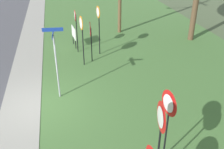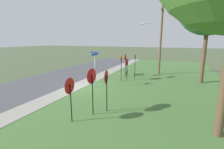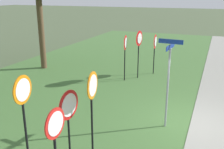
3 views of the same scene
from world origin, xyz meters
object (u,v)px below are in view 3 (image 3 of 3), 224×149
stop_sign_near_left (24,109)px  yield_sign_near_right (155,45)px  stop_sign_near_right (69,113)px  stop_sign_far_left (56,143)px  stop_sign_far_center (92,99)px  yield_sign_near_left (126,47)px  street_name_post (168,77)px  yield_sign_far_left (139,43)px

stop_sign_near_left → yield_sign_near_right: bearing=-9.2°
stop_sign_near_left → stop_sign_near_right: size_ratio=1.26×
stop_sign_far_left → yield_sign_near_right: 11.03m
stop_sign_near_right → stop_sign_far_center: 0.69m
yield_sign_near_left → street_name_post: size_ratio=0.79×
stop_sign_near_right → yield_sign_far_left: bearing=9.2°
yield_sign_near_left → stop_sign_near_right: bearing=-179.2°
stop_sign_far_left → yield_sign_near_right: bearing=4.1°
stop_sign_far_left → stop_sign_far_center: (1.88, 0.15, 0.16)m
stop_sign_near_left → yield_sign_near_right: size_ratio=1.22×
stop_sign_near_left → yield_sign_far_left: size_ratio=1.07×
stop_sign_far_left → yield_sign_near_left: stop_sign_far_left is taller
yield_sign_near_right → stop_sign_near_left: bearing=174.8°
yield_sign_near_right → street_name_post: (-6.17, -1.89, 0.12)m
stop_sign_near_left → yield_sign_far_left: stop_sign_near_left is taller
yield_sign_near_left → yield_sign_far_left: (0.72, -0.54, 0.14)m
stop_sign_far_center → yield_sign_near_left: (7.27, 1.65, -0.11)m
yield_sign_far_left → stop_sign_near_left: bearing=-172.7°
stop_sign_near_right → street_name_post: bearing=-24.7°
yield_sign_near_left → yield_sign_far_left: size_ratio=0.94×
stop_sign_near_right → stop_sign_far_center: stop_sign_far_center is taller
yield_sign_near_right → yield_sign_near_left: bearing=146.0°
stop_sign_near_left → yield_sign_near_right: stop_sign_near_left is taller
stop_sign_near_right → stop_sign_far_center: bearing=-48.2°
stop_sign_near_right → stop_sign_far_left: 1.65m
stop_sign_near_left → stop_sign_far_center: 1.68m
yield_sign_near_right → yield_sign_far_left: (-1.13, 0.63, 0.26)m
stop_sign_near_right → yield_sign_near_right: (9.49, 0.00, 0.09)m
stop_sign_near_left → street_name_post: (4.23, -2.49, -0.19)m
stop_sign_near_left → stop_sign_far_left: (-0.61, -1.24, -0.24)m
yield_sign_far_left → street_name_post: size_ratio=0.85×
yield_sign_near_left → stop_sign_near_left: bearing=175.9°
stop_sign_near_right → stop_sign_far_left: bearing=-152.3°
yield_sign_far_left → street_name_post: bearing=-146.3°
stop_sign_near_right → stop_sign_far_left: size_ratio=0.89×
stop_sign_far_left → street_name_post: size_ratio=0.81×
stop_sign_near_left → yield_sign_near_left: 8.57m
stop_sign_far_center → yield_sign_near_right: size_ratio=1.16×
yield_sign_far_left → yield_sign_near_right: bearing=-21.8°
yield_sign_near_left → street_name_post: street_name_post is taller
stop_sign_near_right → yield_sign_near_right: 9.49m
stop_sign_near_left → yield_sign_far_left: (9.27, 0.02, -0.05)m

